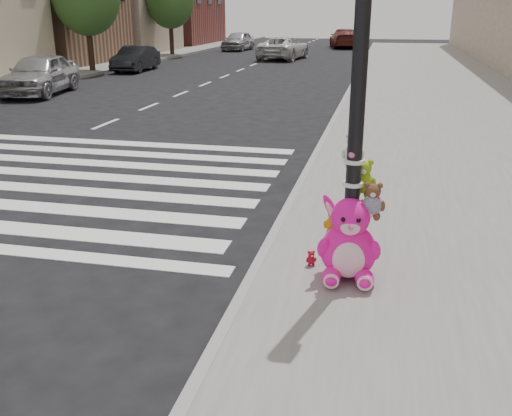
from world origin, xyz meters
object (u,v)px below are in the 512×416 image
(car_white_near, at_px, (284,48))
(pink_bunny, at_px, (349,244))
(red_teddy, at_px, (311,258))
(signal_pole, at_px, (359,127))
(car_silver_far, at_px, (40,74))
(car_dark_far, at_px, (136,59))

(car_white_near, bearing_deg, pink_bunny, 107.89)
(red_teddy, bearing_deg, signal_pole, -34.27)
(red_teddy, xyz_separation_m, car_white_near, (-5.67, 30.18, 0.45))
(car_silver_far, bearing_deg, red_teddy, -57.54)
(red_teddy, bearing_deg, car_dark_far, 94.41)
(red_teddy, distance_m, car_white_near, 30.71)
(signal_pole, xyz_separation_m, car_white_near, (-6.13, 30.26, -1.11))
(signal_pole, relative_size, car_white_near, 0.81)
(pink_bunny, bearing_deg, red_teddy, 147.98)
(pink_bunny, xyz_separation_m, red_teddy, (-0.43, 0.22, -0.30))
(car_silver_far, xyz_separation_m, car_white_near, (5.96, 17.27, -0.04))
(red_teddy, bearing_deg, car_silver_far, 107.85)
(pink_bunny, xyz_separation_m, car_silver_far, (-12.06, 13.14, 0.20))
(car_silver_far, bearing_deg, car_dark_far, 80.80)
(pink_bunny, relative_size, car_silver_far, 0.23)
(car_silver_far, bearing_deg, pink_bunny, -56.98)
(signal_pole, xyz_separation_m, car_dark_far, (-12.13, 21.54, -1.18))
(red_teddy, relative_size, car_white_near, 0.04)
(pink_bunny, distance_m, red_teddy, 0.57)
(signal_pole, distance_m, car_dark_far, 24.75)
(car_dark_far, bearing_deg, car_silver_far, -91.94)
(pink_bunny, height_order, red_teddy, pink_bunny)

